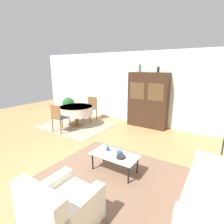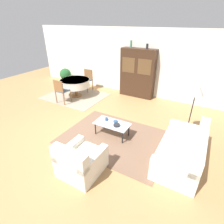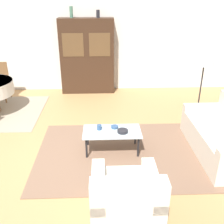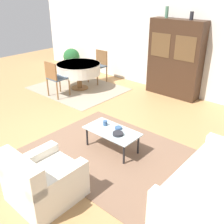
% 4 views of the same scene
% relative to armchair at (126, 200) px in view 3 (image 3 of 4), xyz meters
% --- Properties ---
extents(ground_plane, '(14.00, 14.00, 0.00)m').
position_rel_armchair_xyz_m(ground_plane, '(-1.08, 1.24, -0.30)').
color(ground_plane, tan).
extents(wall_back, '(10.00, 0.06, 2.70)m').
position_rel_armchair_xyz_m(wall_back, '(-1.08, 4.87, 1.05)').
color(wall_back, silver).
rests_on(wall_back, ground_plane).
extents(area_rug, '(2.86, 2.13, 0.01)m').
position_rel_armchair_xyz_m(area_rug, '(0.04, 1.45, -0.30)').
color(area_rug, brown).
rests_on(area_rug, ground_plane).
extents(armchair, '(0.81, 0.87, 0.81)m').
position_rel_armchair_xyz_m(armchair, '(0.00, 0.00, 0.00)').
color(armchair, silver).
rests_on(armchair, ground_plane).
extents(coffee_table, '(0.98, 0.52, 0.38)m').
position_rel_armchair_xyz_m(coffee_table, '(-0.10, 1.54, 0.05)').
color(coffee_table, black).
rests_on(coffee_table, area_rug).
extents(display_cabinet, '(1.42, 0.40, 1.96)m').
position_rel_armchair_xyz_m(display_cabinet, '(-0.64, 4.62, 0.68)').
color(display_cabinet, '#382316').
rests_on(display_cabinet, ground_plane).
extents(floor_lamp, '(0.40, 0.40, 1.60)m').
position_rel_armchair_xyz_m(floor_lamp, '(1.75, 2.61, 1.06)').
color(floor_lamp, black).
rests_on(floor_lamp, ground_plane).
extents(cup, '(0.08, 0.08, 0.09)m').
position_rel_armchair_xyz_m(cup, '(-0.32, 1.60, 0.13)').
color(cup, '#33517A').
rests_on(cup, coffee_table).
extents(bowl, '(0.18, 0.18, 0.05)m').
position_rel_armchair_xyz_m(bowl, '(0.07, 1.48, 0.11)').
color(bowl, '#232328').
rests_on(bowl, coffee_table).
extents(bowl_small, '(0.13, 0.13, 0.04)m').
position_rel_armchair_xyz_m(bowl_small, '(-0.05, 1.65, 0.11)').
color(bowl_small, '#33517A').
rests_on(bowl_small, coffee_table).
extents(vase_tall, '(0.08, 0.08, 0.27)m').
position_rel_armchair_xyz_m(vase_tall, '(-1.00, 4.62, 1.80)').
color(vase_tall, '#4C7A60').
rests_on(vase_tall, display_cabinet).
extents(vase_short, '(0.09, 0.09, 0.19)m').
position_rel_armchair_xyz_m(vase_short, '(-0.33, 4.62, 1.75)').
color(vase_short, '#232328').
rests_on(vase_short, display_cabinet).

